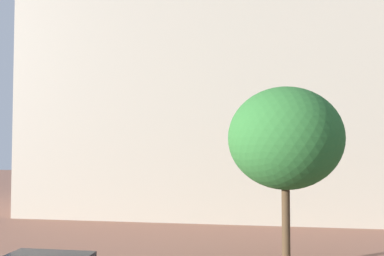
{
  "coord_description": "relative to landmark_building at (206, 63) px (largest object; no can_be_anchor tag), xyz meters",
  "views": [
    {
      "loc": [
        1.43,
        -0.77,
        4.42
      ],
      "look_at": [
        -0.24,
        9.93,
        4.89
      ],
      "focal_mm": 38.88,
      "sensor_mm": 36.0,
      "label": 1
    }
  ],
  "objects": [
    {
      "name": "tree_curb_far",
      "position": [
        4.53,
        -13.48,
        -5.55
      ],
      "size": [
        4.15,
        4.15,
        6.58
      ],
      "color": "#4C3823",
      "rests_on": "ground_plane"
    },
    {
      "name": "landmark_building",
      "position": [
        0.0,
        0.0,
        0.0
      ],
      "size": [
        23.14,
        11.32,
        34.92
      ],
      "color": "#B2A893",
      "rests_on": "ground_plane"
    }
  ]
}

